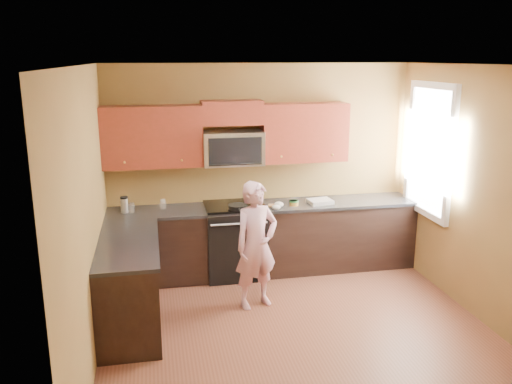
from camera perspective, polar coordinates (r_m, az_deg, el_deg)
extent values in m
plane|color=brown|center=(5.64, 4.76, -15.09)|extent=(4.00, 4.00, 0.00)
plane|color=white|center=(4.92, 5.43, 13.49)|extent=(4.00, 4.00, 0.00)
plane|color=brown|center=(7.00, 0.48, 2.66)|extent=(4.00, 0.00, 4.00)
plane|color=brown|center=(3.37, 14.83, -11.08)|extent=(4.00, 0.00, 4.00)
plane|color=brown|center=(4.96, -17.75, -2.99)|extent=(0.00, 4.00, 4.00)
plane|color=brown|center=(5.98, 23.78, -0.61)|extent=(0.00, 4.00, 4.00)
cube|color=black|center=(6.96, 0.97, -5.18)|extent=(4.00, 0.60, 0.88)
cube|color=black|center=(5.81, -13.47, -9.71)|extent=(0.60, 1.60, 0.88)
cube|color=black|center=(6.81, 1.00, -1.56)|extent=(4.00, 0.62, 0.04)
cube|color=black|center=(5.64, -13.64, -5.43)|extent=(0.62, 1.60, 0.04)
cube|color=maroon|center=(6.66, -2.62, 8.57)|extent=(0.76, 0.33, 0.30)
imported|color=#CD6689|center=(5.93, 0.03, -5.76)|extent=(0.62, 0.51, 1.46)
cube|color=#B27F47|center=(6.76, 1.80, -1.46)|extent=(0.13, 0.13, 0.01)
ellipsoid|color=silver|center=(6.60, 2.19, -1.67)|extent=(0.14, 0.14, 0.06)
ellipsoid|color=silver|center=(6.71, 2.50, -1.35)|extent=(0.15, 0.16, 0.07)
cube|color=silver|center=(6.93, 6.93, -1.02)|extent=(0.32, 0.27, 0.05)
cylinder|color=silver|center=(6.64, -13.29, -1.66)|extent=(0.08, 0.08, 0.12)
cylinder|color=silver|center=(6.72, -10.00, -1.30)|extent=(0.08, 0.08, 0.12)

